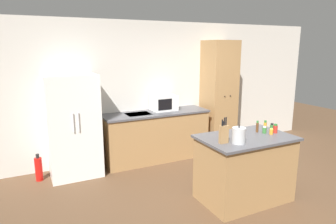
{
  "coord_description": "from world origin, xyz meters",
  "views": [
    {
      "loc": [
        -2.61,
        -3.01,
        2.13
      ],
      "look_at": [
        -0.44,
        1.4,
        1.05
      ],
      "focal_mm": 32.0,
      "sensor_mm": 36.0,
      "label": 1
    }
  ],
  "objects_px": {
    "refrigerator": "(73,126)",
    "fire_extinguisher": "(39,169)",
    "microwave": "(164,103)",
    "spice_bottle_pale_salt": "(272,127)",
    "knife_block": "(224,134)",
    "spice_bottle_orange_cap": "(257,127)",
    "kettle": "(239,135)",
    "spice_bottle_tall_dark": "(271,132)",
    "spice_bottle_green_herb": "(275,129)",
    "spice_bottle_short_red": "(265,127)",
    "spice_bottle_amber_oil": "(264,130)",
    "pantry_cabinet": "(219,96)"
  },
  "relations": [
    {
      "from": "refrigerator",
      "to": "fire_extinguisher",
      "type": "bearing_deg",
      "value": 179.72
    },
    {
      "from": "microwave",
      "to": "spice_bottle_pale_salt",
      "type": "relative_size",
      "value": 3.98
    },
    {
      "from": "knife_block",
      "to": "spice_bottle_orange_cap",
      "type": "xyz_separation_m",
      "value": [
        0.73,
        0.19,
        -0.04
      ]
    },
    {
      "from": "knife_block",
      "to": "kettle",
      "type": "relative_size",
      "value": 1.47
    },
    {
      "from": "spice_bottle_tall_dark",
      "to": "kettle",
      "type": "bearing_deg",
      "value": -170.56
    },
    {
      "from": "refrigerator",
      "to": "spice_bottle_tall_dark",
      "type": "bearing_deg",
      "value": -40.19
    },
    {
      "from": "refrigerator",
      "to": "spice_bottle_green_herb",
      "type": "height_order",
      "value": "refrigerator"
    },
    {
      "from": "microwave",
      "to": "spice_bottle_short_red",
      "type": "height_order",
      "value": "microwave"
    },
    {
      "from": "spice_bottle_amber_oil",
      "to": "pantry_cabinet",
      "type": "bearing_deg",
      "value": 72.53
    },
    {
      "from": "microwave",
      "to": "kettle",
      "type": "height_order",
      "value": "microwave"
    },
    {
      "from": "spice_bottle_tall_dark",
      "to": "spice_bottle_amber_oil",
      "type": "relative_size",
      "value": 0.84
    },
    {
      "from": "spice_bottle_green_herb",
      "to": "fire_extinguisher",
      "type": "xyz_separation_m",
      "value": [
        -3.05,
        1.98,
        -0.79
      ]
    },
    {
      "from": "refrigerator",
      "to": "fire_extinguisher",
      "type": "xyz_separation_m",
      "value": [
        -0.58,
        0.0,
        -0.65
      ]
    },
    {
      "from": "pantry_cabinet",
      "to": "spice_bottle_short_red",
      "type": "bearing_deg",
      "value": -106.38
    },
    {
      "from": "spice_bottle_green_herb",
      "to": "kettle",
      "type": "bearing_deg",
      "value": -169.85
    },
    {
      "from": "knife_block",
      "to": "spice_bottle_green_herb",
      "type": "height_order",
      "value": "knife_block"
    },
    {
      "from": "spice_bottle_amber_oil",
      "to": "spice_bottle_short_red",
      "type": "bearing_deg",
      "value": 41.53
    },
    {
      "from": "spice_bottle_green_herb",
      "to": "spice_bottle_orange_cap",
      "type": "distance_m",
      "value": 0.25
    },
    {
      "from": "refrigerator",
      "to": "fire_extinguisher",
      "type": "relative_size",
      "value": 3.76
    },
    {
      "from": "fire_extinguisher",
      "to": "spice_bottle_green_herb",
      "type": "bearing_deg",
      "value": -32.97
    },
    {
      "from": "spice_bottle_orange_cap",
      "to": "knife_block",
      "type": "bearing_deg",
      "value": -165.32
    },
    {
      "from": "kettle",
      "to": "pantry_cabinet",
      "type": "bearing_deg",
      "value": 60.18
    },
    {
      "from": "spice_bottle_orange_cap",
      "to": "fire_extinguisher",
      "type": "bearing_deg",
      "value": 147.12
    },
    {
      "from": "fire_extinguisher",
      "to": "spice_bottle_pale_salt",
      "type": "bearing_deg",
      "value": -31.55
    },
    {
      "from": "spice_bottle_pale_salt",
      "to": "spice_bottle_orange_cap",
      "type": "xyz_separation_m",
      "value": [
        -0.23,
        0.05,
        0.02
      ]
    },
    {
      "from": "spice_bottle_orange_cap",
      "to": "microwave",
      "type": "bearing_deg",
      "value": 105.37
    },
    {
      "from": "spice_bottle_short_red",
      "to": "fire_extinguisher",
      "type": "relative_size",
      "value": 0.37
    },
    {
      "from": "fire_extinguisher",
      "to": "microwave",
      "type": "bearing_deg",
      "value": 3.36
    },
    {
      "from": "spice_bottle_pale_salt",
      "to": "pantry_cabinet",
      "type": "bearing_deg",
      "value": 77.0
    },
    {
      "from": "knife_block",
      "to": "spice_bottle_green_herb",
      "type": "relative_size",
      "value": 2.57
    },
    {
      "from": "fire_extinguisher",
      "to": "spice_bottle_tall_dark",
      "type": "bearing_deg",
      "value": -34.22
    },
    {
      "from": "spice_bottle_green_herb",
      "to": "kettle",
      "type": "xyz_separation_m",
      "value": [
        -0.77,
        -0.14,
        0.04
      ]
    },
    {
      "from": "pantry_cabinet",
      "to": "spice_bottle_amber_oil",
      "type": "xyz_separation_m",
      "value": [
        -0.62,
        -1.97,
        -0.15
      ]
    },
    {
      "from": "spice_bottle_short_red",
      "to": "spice_bottle_green_herb",
      "type": "height_order",
      "value": "spice_bottle_short_red"
    },
    {
      "from": "spice_bottle_pale_salt",
      "to": "spice_bottle_orange_cap",
      "type": "relative_size",
      "value": 0.69
    },
    {
      "from": "refrigerator",
      "to": "knife_block",
      "type": "distance_m",
      "value": 2.55
    },
    {
      "from": "knife_block",
      "to": "spice_bottle_pale_salt",
      "type": "xyz_separation_m",
      "value": [
        0.96,
        0.14,
        -0.07
      ]
    },
    {
      "from": "pantry_cabinet",
      "to": "spice_bottle_pale_salt",
      "type": "relative_size",
      "value": 19.4
    },
    {
      "from": "microwave",
      "to": "spice_bottle_tall_dark",
      "type": "relative_size",
      "value": 5.44
    },
    {
      "from": "knife_block",
      "to": "spice_bottle_pale_salt",
      "type": "bearing_deg",
      "value": 8.39
    },
    {
      "from": "refrigerator",
      "to": "spice_bottle_green_herb",
      "type": "distance_m",
      "value": 3.17
    },
    {
      "from": "refrigerator",
      "to": "spice_bottle_pale_salt",
      "type": "bearing_deg",
      "value": -37.05
    },
    {
      "from": "refrigerator",
      "to": "spice_bottle_amber_oil",
      "type": "bearing_deg",
      "value": -39.56
    },
    {
      "from": "microwave",
      "to": "spice_bottle_green_herb",
      "type": "relative_size",
      "value": 3.55
    },
    {
      "from": "microwave",
      "to": "spice_bottle_amber_oil",
      "type": "bearing_deg",
      "value": -73.74
    },
    {
      "from": "spice_bottle_orange_cap",
      "to": "spice_bottle_short_red",
      "type": "bearing_deg",
      "value": -17.46
    },
    {
      "from": "spice_bottle_pale_salt",
      "to": "knife_block",
      "type": "bearing_deg",
      "value": -171.61
    },
    {
      "from": "microwave",
      "to": "spice_bottle_amber_oil",
      "type": "height_order",
      "value": "microwave"
    },
    {
      "from": "spice_bottle_tall_dark",
      "to": "spice_bottle_green_herb",
      "type": "bearing_deg",
      "value": 14.73
    },
    {
      "from": "spice_bottle_tall_dark",
      "to": "spice_bottle_green_herb",
      "type": "distance_m",
      "value": 0.11
    }
  ]
}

